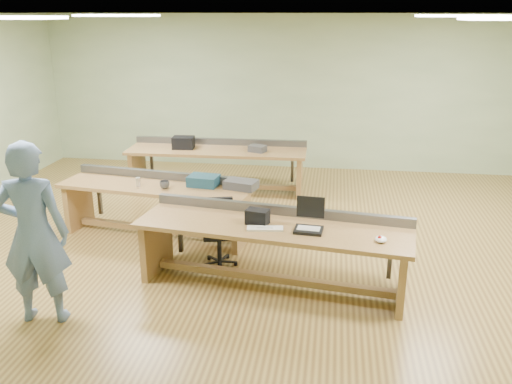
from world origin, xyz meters
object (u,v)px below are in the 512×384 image
camera_bag (258,217)px  task_chair (219,241)px  workbench_back (217,159)px  parts_bin_teal (204,181)px  drinks_can (138,182)px  laptop_base (309,230)px  person (34,234)px  mug (165,185)px  workbench_mid (157,198)px  workbench_front (273,240)px  parts_bin_grey (241,184)px

camera_bag → task_chair: (-0.55, 0.46, -0.53)m
workbench_back → parts_bin_teal: (0.26, -2.07, 0.26)m
workbench_back → drinks_can: bearing=-106.8°
camera_bag → drinks_can: bearing=161.3°
laptop_base → drinks_can: drinks_can is taller
laptop_base → parts_bin_teal: size_ratio=0.76×
person → mug: size_ratio=14.16×
workbench_mid → drinks_can: bearing=-145.1°
mug → workbench_front: bearing=-34.0°
camera_bag → task_chair: bearing=153.3°
task_chair → parts_bin_teal: 1.06m
parts_bin_grey → mug: parts_bin_grey is taller
camera_bag → parts_bin_grey: camera_bag is taller
workbench_mid → task_chair: (1.05, -0.78, -0.25)m
camera_bag → parts_bin_teal: 1.60m
camera_bag → workbench_back: bearing=122.8°
parts_bin_teal → mug: 0.53m
workbench_back → parts_bin_teal: 2.10m
workbench_mid → task_chair: bearing=-28.7°
laptop_base → workbench_front: bearing=164.3°
laptop_base → task_chair: 1.36m
task_chair → parts_bin_teal: parts_bin_teal is taller
workbench_mid → person: size_ratio=1.47×
parts_bin_grey → laptop_base: bearing=-54.4°
workbench_front → camera_bag: (-0.18, -0.01, 0.27)m
person → drinks_can: bearing=-105.7°
camera_bag → task_chair: 0.89m
person → parts_bin_teal: 2.63m
workbench_front → task_chair: bearing=156.0°
mug → parts_bin_teal: bearing=22.5°
camera_bag → workbench_mid: bearing=155.4°
parts_bin_grey → workbench_mid: bearing=179.9°
laptop_base → drinks_can: size_ratio=2.44×
workbench_mid → workbench_back: 2.17m
workbench_front → parts_bin_grey: bearing=123.1°
workbench_back → mug: workbench_back is taller
workbench_mid → laptop_base: size_ratio=9.05×
person → task_chair: size_ratio=2.28×
workbench_front → drinks_can: 2.30m
drinks_can → parts_bin_teal: bearing=10.9°
workbench_front → task_chair: (-0.73, 0.45, -0.26)m
parts_bin_teal → workbench_mid: bearing=-174.9°
workbench_mid → parts_bin_teal: size_ratio=6.89×
parts_bin_teal → parts_bin_grey: size_ratio=0.95×
workbench_back → workbench_mid: bearing=-102.0°
workbench_mid → camera_bag: size_ratio=11.09×
laptop_base → mug: mug is taller
laptop_base → drinks_can: bearing=156.7°
workbench_back → parts_bin_grey: bearing=-70.9°
workbench_front → person: 2.53m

